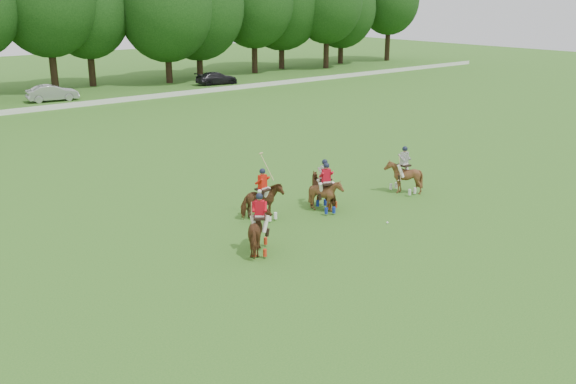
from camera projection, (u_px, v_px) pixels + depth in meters
ground at (352, 256)px, 23.70m from camera, size 180.00×180.00×0.00m
boundary_rail at (20, 111)px, 51.76m from camera, size 120.00×0.10×0.44m
car_mid at (52, 93)px, 57.52m from camera, size 4.61×2.18×1.46m
car_right at (217, 78)px, 68.12m from camera, size 4.74×2.44×1.31m
polo_red_a at (260, 231)px, 23.81m from camera, size 1.86×2.03×2.31m
polo_red_b at (263, 201)px, 27.39m from camera, size 1.73×1.55×2.78m
polo_red_c at (326, 194)px, 28.34m from camera, size 1.64×1.72×2.23m
polo_stripe_a at (324, 190)px, 28.87m from camera, size 1.14×1.85×2.24m
polo_stripe_b at (403, 176)px, 30.94m from camera, size 1.31×1.48×2.32m
polo_ball at (387, 223)px, 27.03m from camera, size 0.09×0.09×0.09m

